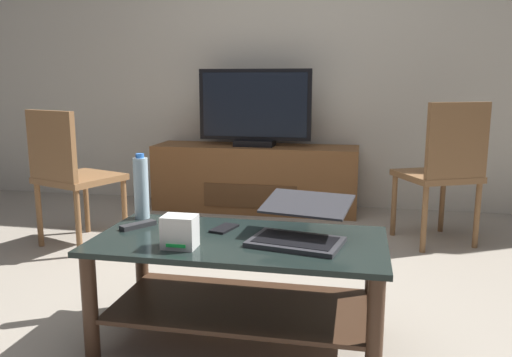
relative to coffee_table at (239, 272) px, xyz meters
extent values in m
plane|color=#9E9384|center=(-0.05, 0.23, -0.30)|extent=(7.68, 7.68, 0.00)
cube|color=beige|center=(-0.05, 2.52, 1.10)|extent=(6.40, 0.12, 2.80)
cube|color=black|center=(0.00, 0.00, 0.13)|extent=(1.16, 0.58, 0.02)
cube|color=#472D1E|center=(0.00, 0.00, -0.15)|extent=(1.02, 0.51, 0.02)
cylinder|color=#472D1E|center=(-0.53, -0.24, -0.09)|extent=(0.06, 0.06, 0.42)
cylinder|color=#472D1E|center=(0.53, -0.24, -0.09)|extent=(0.06, 0.06, 0.42)
cylinder|color=#472D1E|center=(-0.53, 0.24, -0.09)|extent=(0.06, 0.06, 0.42)
cylinder|color=#472D1E|center=(0.53, 0.24, -0.09)|extent=(0.06, 0.06, 0.42)
cube|color=brown|center=(-0.38, 2.20, -0.03)|extent=(1.68, 0.44, 0.54)
cube|color=#55351C|center=(-0.38, 1.97, -0.14)|extent=(0.76, 0.01, 0.19)
cube|color=black|center=(-0.38, 2.18, 0.26)|extent=(0.32, 0.20, 0.05)
cube|color=black|center=(-0.38, 2.18, 0.57)|extent=(0.92, 0.04, 0.57)
cube|color=black|center=(-0.38, 2.15, 0.57)|extent=(0.85, 0.01, 0.51)
cube|color=brown|center=(0.96, 1.58, 0.14)|extent=(0.59, 0.59, 0.04)
cube|color=brown|center=(1.05, 1.40, 0.39)|extent=(0.39, 0.21, 0.49)
cylinder|color=brown|center=(1.05, 1.83, -0.09)|extent=(0.04, 0.04, 0.43)
cylinder|color=brown|center=(0.71, 1.67, -0.09)|extent=(0.04, 0.04, 0.43)
cylinder|color=brown|center=(1.22, 1.49, -0.09)|extent=(0.04, 0.04, 0.43)
cylinder|color=brown|center=(0.87, 1.32, -0.09)|extent=(0.04, 0.04, 0.43)
cube|color=brown|center=(-1.32, 1.07, 0.14)|extent=(0.57, 0.57, 0.04)
cube|color=brown|center=(-1.39, 0.88, 0.36)|extent=(0.40, 0.18, 0.45)
cylinder|color=brown|center=(-1.07, 1.18, -0.09)|extent=(0.04, 0.04, 0.42)
cylinder|color=brown|center=(-1.43, 1.31, -0.09)|extent=(0.04, 0.04, 0.42)
cylinder|color=brown|center=(-1.20, 0.82, -0.09)|extent=(0.04, 0.04, 0.42)
cylinder|color=brown|center=(-1.56, 0.96, -0.09)|extent=(0.04, 0.04, 0.42)
cube|color=#333338|center=(0.23, -0.03, 0.15)|extent=(0.39, 0.29, 0.02)
cube|color=black|center=(0.23, -0.03, 0.16)|extent=(0.33, 0.23, 0.00)
cube|color=#333338|center=(0.26, 0.11, 0.27)|extent=(0.38, 0.29, 0.06)
cube|color=teal|center=(0.26, 0.10, 0.27)|extent=(0.35, 0.25, 0.05)
cube|color=white|center=(-0.19, -0.15, 0.20)|extent=(0.13, 0.09, 0.12)
cube|color=#19D84C|center=(-0.19, -0.20, 0.16)|extent=(0.08, 0.00, 0.01)
cylinder|color=silver|center=(-0.51, 0.22, 0.28)|extent=(0.07, 0.07, 0.28)
cylinder|color=blue|center=(-0.51, 0.22, 0.43)|extent=(0.04, 0.04, 0.02)
cube|color=black|center=(-0.09, 0.11, 0.15)|extent=(0.10, 0.15, 0.01)
cube|color=#2D2D30|center=(-0.46, 0.07, 0.15)|extent=(0.13, 0.16, 0.02)
camera|label=1|loc=(0.46, -1.92, 0.76)|focal=36.05mm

